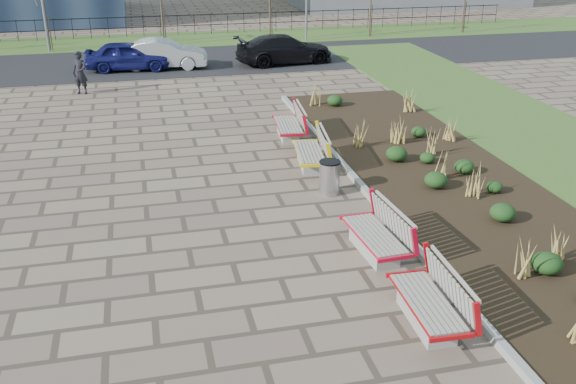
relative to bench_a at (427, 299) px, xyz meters
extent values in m
plane|color=#715F4D|center=(-3.00, 1.24, -0.50)|extent=(120.00, 120.00, 0.00)
cube|color=black|center=(3.25, 6.24, -0.45)|extent=(4.50, 18.00, 0.10)
cube|color=gray|center=(0.92, 6.24, -0.42)|extent=(0.16, 18.00, 0.15)
cube|color=#33511E|center=(-3.00, 29.24, -0.48)|extent=(80.00, 5.00, 0.04)
cube|color=black|center=(-3.00, 23.24, -0.49)|extent=(80.00, 7.00, 0.02)
cylinder|color=#B2B2B7|center=(0.00, 5.93, -0.06)|extent=(0.53, 0.53, 0.87)
imported|color=black|center=(-6.81, 17.95, 0.35)|extent=(0.73, 0.62, 1.70)
imported|color=#131554|center=(-4.93, 21.86, 0.18)|extent=(4.02, 1.88, 1.33)
imported|color=#929499|center=(-3.33, 21.86, 0.19)|extent=(4.22, 1.94, 1.34)
imported|color=black|center=(2.44, 21.66, 0.20)|extent=(4.90, 2.47, 1.36)
camera|label=1|loc=(-4.56, -8.70, 6.15)|focal=40.00mm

